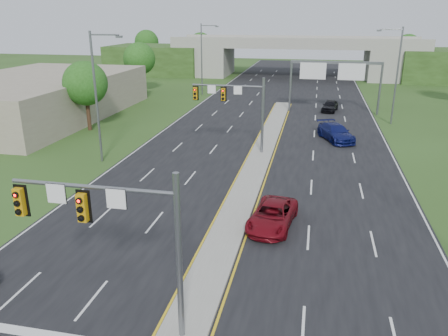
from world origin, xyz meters
TOP-DOWN VIEW (x-y plane):
  - road at (0.00, 35.00)m, footprint 24.00×160.00m
  - median at (0.00, 23.00)m, footprint 2.00×54.00m
  - lane_markings at (-0.60, 28.91)m, footprint 23.72×160.00m
  - signal_mast_near at (-2.26, -0.07)m, footprint 6.62×0.60m
  - signal_mast_far at (-2.26, 24.93)m, footprint 6.62×0.60m
  - sign_gantry at (6.68, 44.92)m, footprint 11.58×0.44m
  - overpass at (0.00, 80.00)m, footprint 80.00×14.00m
  - lightpole_l_mid at (-13.30, 20.00)m, footprint 2.85×0.25m
  - lightpole_l_far at (-13.30, 55.00)m, footprint 2.85×0.25m
  - lightpole_r_far at (13.30, 40.00)m, footprint 2.85×0.25m
  - tree_l_near at (-20.00, 30.00)m, footprint 4.80×4.80m
  - tree_l_mid at (-24.00, 55.00)m, footprint 5.20×5.20m
  - tree_back_a at (-38.00, 94.00)m, footprint 6.00×6.00m
  - tree_back_b at (-24.00, 94.00)m, footprint 5.60×5.60m
  - tree_back_c at (24.00, 94.00)m, footprint 5.60×5.60m
  - commercial_building at (-30.00, 35.00)m, footprint 18.00×30.00m
  - car_far_a at (2.49, 10.47)m, footprint 3.01×5.42m
  - car_far_b at (6.83, 31.23)m, footprint 4.29×6.11m
  - car_far_c at (6.53, 45.92)m, footprint 2.53×4.61m

SIDE VIEW (x-z plane):
  - road at x=0.00m, z-range 0.00..0.02m
  - lane_markings at x=-0.60m, z-range 0.02..0.03m
  - median at x=0.00m, z-range 0.02..0.18m
  - car_far_a at x=2.49m, z-range 0.02..1.46m
  - car_far_c at x=6.53m, z-range 0.02..1.51m
  - car_far_b at x=6.83m, z-range 0.02..1.66m
  - commercial_building at x=-30.00m, z-range 0.00..5.00m
  - overpass at x=0.00m, z-range -0.50..7.60m
  - signal_mast_near at x=-2.26m, z-range 1.23..8.23m
  - signal_mast_far at x=-2.26m, z-range 1.23..8.23m
  - tree_l_near at x=-20.00m, z-range 1.38..8.98m
  - sign_gantry at x=6.68m, z-range 1.90..8.58m
  - tree_l_mid at x=-24.00m, z-range 1.44..9.57m
  - tree_back_b at x=-24.00m, z-range 1.35..9.67m
  - tree_back_c at x=24.00m, z-range 1.35..9.67m
  - tree_back_a at x=-38.00m, z-range 1.41..10.26m
  - lightpole_l_mid at x=-13.30m, z-range 0.60..11.60m
  - lightpole_l_far at x=-13.30m, z-range 0.60..11.60m
  - lightpole_r_far at x=13.30m, z-range 0.60..11.60m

